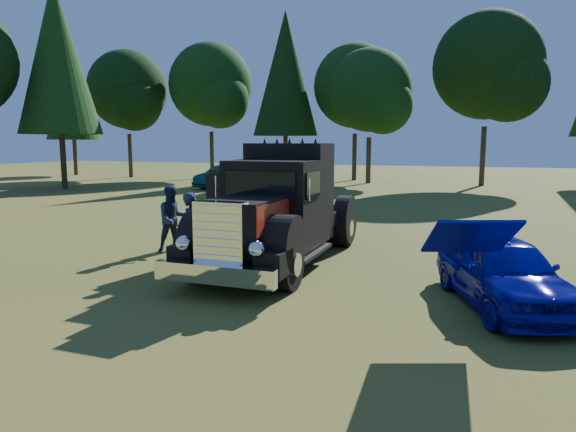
{
  "coord_description": "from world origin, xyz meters",
  "views": [
    {
      "loc": [
        3.57,
        -8.81,
        3.01
      ],
      "look_at": [
        -0.43,
        2.16,
        1.34
      ],
      "focal_mm": 32.0,
      "sensor_mm": 36.0,
      "label": 1
    }
  ],
  "objects_px": {
    "diamond_t_truck": "(277,213)",
    "spectator_far": "(173,219)",
    "hotrod_coupe": "(503,271)",
    "spectator_near": "(193,231)",
    "distant_teal_car": "(224,177)"
  },
  "relations": [
    {
      "from": "diamond_t_truck",
      "to": "spectator_far",
      "type": "xyz_separation_m",
      "value": [
        -3.3,
        0.45,
        -0.36
      ]
    },
    {
      "from": "diamond_t_truck",
      "to": "hotrod_coupe",
      "type": "relative_size",
      "value": 1.64
    },
    {
      "from": "spectator_near",
      "to": "spectator_far",
      "type": "xyz_separation_m",
      "value": [
        -1.53,
        1.52,
        0.0
      ]
    },
    {
      "from": "diamond_t_truck",
      "to": "spectator_near",
      "type": "relative_size",
      "value": 3.9
    },
    {
      "from": "spectator_far",
      "to": "distant_teal_car",
      "type": "relative_size",
      "value": 0.41
    },
    {
      "from": "diamond_t_truck",
      "to": "spectator_near",
      "type": "xyz_separation_m",
      "value": [
        -1.76,
        -1.07,
        -0.36
      ]
    },
    {
      "from": "spectator_far",
      "to": "distant_teal_car",
      "type": "bearing_deg",
      "value": 66.32
    },
    {
      "from": "diamond_t_truck",
      "to": "distant_teal_car",
      "type": "relative_size",
      "value": 1.58
    },
    {
      "from": "hotrod_coupe",
      "to": "distant_teal_car",
      "type": "distance_m",
      "value": 26.51
    },
    {
      "from": "hotrod_coupe",
      "to": "distant_teal_car",
      "type": "relative_size",
      "value": 0.96
    },
    {
      "from": "diamond_t_truck",
      "to": "hotrod_coupe",
      "type": "bearing_deg",
      "value": -18.49
    },
    {
      "from": "diamond_t_truck",
      "to": "spectator_near",
      "type": "distance_m",
      "value": 2.1
    },
    {
      "from": "hotrod_coupe",
      "to": "spectator_near",
      "type": "height_order",
      "value": "hotrod_coupe"
    },
    {
      "from": "diamond_t_truck",
      "to": "spectator_far",
      "type": "relative_size",
      "value": 3.88
    },
    {
      "from": "spectator_near",
      "to": "spectator_far",
      "type": "distance_m",
      "value": 2.16
    }
  ]
}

